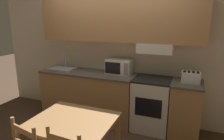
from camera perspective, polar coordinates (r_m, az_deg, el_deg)
ground_plane at (r=4.09m, az=2.16°, el=-12.63°), size 16.00×16.00×0.00m
wall_back at (r=3.59m, az=2.24°, el=9.52°), size 5.26×0.38×2.55m
lower_counter_main at (r=3.87m, az=-6.82°, el=-7.00°), size 1.80×0.59×0.90m
lower_counter_right_stub at (r=3.45m, az=20.12°, el=-10.48°), size 0.47×0.59×0.90m
stove_range at (r=3.50m, az=11.16°, el=-9.52°), size 0.60×0.56×0.90m
microwave at (r=3.57m, az=2.13°, el=0.99°), size 0.45×0.30×0.26m
toaster at (r=3.30m, az=21.59°, el=-1.87°), size 0.29×0.21×0.17m
sink_basin at (r=4.03m, az=-14.13°, el=0.47°), size 0.49×0.33×0.26m
dining_table at (r=2.44m, az=-11.13°, el=-16.08°), size 0.92×0.79×0.73m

